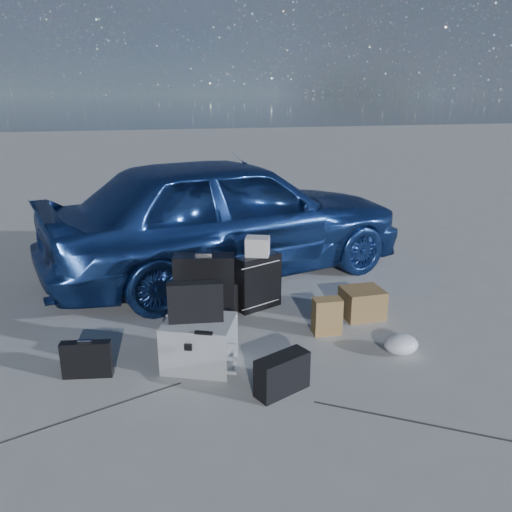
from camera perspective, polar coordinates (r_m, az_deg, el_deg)
The scene contains 15 objects.
ground at distance 4.32m, azimuth -0.13°, elevation -11.52°, with size 60.00×60.00×0.00m, color #A0A09C.
car at distance 6.03m, azimuth -3.19°, elevation 4.66°, with size 1.76×4.38×1.49m, color #274A96.
pelican_case at distance 4.15m, azimuth -6.46°, elevation -9.85°, with size 0.55×0.45×0.40m, color #AFB2B4.
laptop_bag at distance 4.00m, azimuth -6.93°, elevation -5.23°, with size 0.44×0.11×0.33m, color black.
briefcase at distance 4.21m, azimuth -18.77°, elevation -11.12°, with size 0.39×0.09×0.30m, color black.
suitcase_left at distance 4.72m, azimuth -5.87°, elevation -4.12°, with size 0.56×0.20×0.73m, color black.
suitcase_right at distance 5.16m, azimuth 0.28°, elevation -2.98°, with size 0.48×0.17×0.57m, color black.
white_carton at distance 5.04m, azimuth 0.18°, elevation 1.11°, with size 0.24×0.19×0.19m, color silver.
duffel_bag at distance 5.08m, azimuth -6.04°, elevation -4.91°, with size 0.65×0.28×0.32m, color black.
flat_box_white at distance 5.01m, azimuth -6.00°, elevation -2.81°, with size 0.41×0.30×0.07m, color silver.
flat_box_black at distance 4.98m, azimuth -6.15°, elevation -2.16°, with size 0.27×0.19×0.06m, color black.
kraft_bag at distance 4.70m, azimuth 8.10°, elevation -6.82°, with size 0.26×0.15×0.34m, color olive.
cardboard_box at distance 5.12m, azimuth 12.03°, elevation -5.25°, with size 0.39×0.34×0.29m, color brown.
plastic_bag at distance 4.53m, azimuth 16.23°, elevation -9.66°, with size 0.30×0.26×0.17m, color silver.
messenger_bag at distance 3.81m, azimuth 3.01°, elevation -13.32°, with size 0.43×0.16×0.30m, color black.
Camera 1 is at (-1.00, -3.63, 2.13)m, focal length 35.00 mm.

